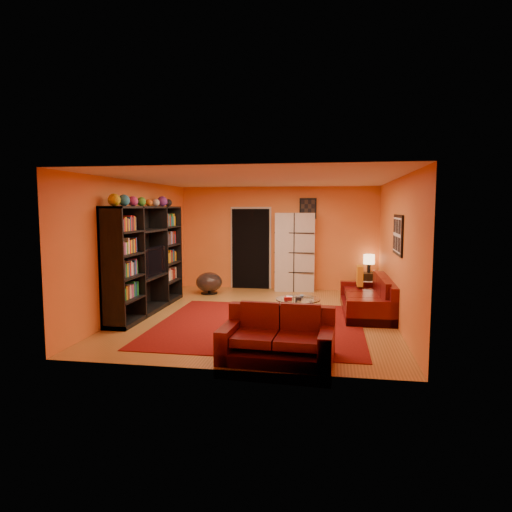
% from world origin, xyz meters
% --- Properties ---
extents(floor, '(6.00, 6.00, 0.00)m').
position_xyz_m(floor, '(0.00, 0.00, 0.00)').
color(floor, olive).
rests_on(floor, ground).
extents(ceiling, '(6.00, 6.00, 0.00)m').
position_xyz_m(ceiling, '(0.00, 0.00, 2.60)').
color(ceiling, white).
rests_on(ceiling, wall_back).
extents(wall_back, '(6.00, 0.00, 6.00)m').
position_xyz_m(wall_back, '(0.00, 3.00, 1.30)').
color(wall_back, orange).
rests_on(wall_back, floor).
extents(wall_front, '(6.00, 0.00, 6.00)m').
position_xyz_m(wall_front, '(0.00, -3.00, 1.30)').
color(wall_front, orange).
rests_on(wall_front, floor).
extents(wall_left, '(0.00, 6.00, 6.00)m').
position_xyz_m(wall_left, '(-2.50, 0.00, 1.30)').
color(wall_left, orange).
rests_on(wall_left, floor).
extents(wall_right, '(0.00, 6.00, 6.00)m').
position_xyz_m(wall_right, '(2.50, 0.00, 1.30)').
color(wall_right, orange).
rests_on(wall_right, floor).
extents(rug, '(3.60, 3.60, 0.01)m').
position_xyz_m(rug, '(0.10, -0.70, 0.01)').
color(rug, '#5A0C0A').
rests_on(rug, floor).
extents(doorway, '(0.95, 0.10, 2.04)m').
position_xyz_m(doorway, '(-0.70, 2.96, 1.02)').
color(doorway, black).
rests_on(doorway, floor).
extents(wall_art_right, '(0.03, 1.00, 0.70)m').
position_xyz_m(wall_art_right, '(2.48, -0.30, 1.60)').
color(wall_art_right, black).
rests_on(wall_art_right, wall_right).
extents(wall_art_back, '(0.42, 0.03, 0.52)m').
position_xyz_m(wall_art_back, '(0.75, 2.98, 2.05)').
color(wall_art_back, black).
rests_on(wall_art_back, wall_back).
extents(entertainment_unit, '(0.45, 3.00, 2.10)m').
position_xyz_m(entertainment_unit, '(-2.27, 0.00, 1.05)').
color(entertainment_unit, black).
rests_on(entertainment_unit, floor).
extents(tv, '(1.02, 0.13, 0.58)m').
position_xyz_m(tv, '(-2.23, 0.04, 1.01)').
color(tv, black).
rests_on(tv, entertainment_unit).
extents(sofa, '(0.99, 2.29, 0.85)m').
position_xyz_m(sofa, '(2.14, 0.55, 0.28)').
color(sofa, '#4A090B').
rests_on(sofa, rug).
extents(loveseat, '(1.57, 1.00, 0.85)m').
position_xyz_m(loveseat, '(0.63, -2.42, 0.28)').
color(loveseat, '#4A090B').
rests_on(loveseat, rug).
extents(throw_pillow, '(0.12, 0.42, 0.42)m').
position_xyz_m(throw_pillow, '(1.95, 1.32, 0.63)').
color(throw_pillow, orange).
rests_on(throw_pillow, sofa).
extents(coffee_table, '(0.82, 0.82, 0.41)m').
position_xyz_m(coffee_table, '(0.75, -0.31, 0.37)').
color(coffee_table, silver).
rests_on(coffee_table, floor).
extents(storage_cabinet, '(1.00, 0.50, 1.94)m').
position_xyz_m(storage_cabinet, '(0.44, 2.80, 0.97)').
color(storage_cabinet, beige).
rests_on(storage_cabinet, floor).
extents(bowl_chair, '(0.63, 0.63, 0.52)m').
position_xyz_m(bowl_chair, '(-1.55, 2.01, 0.28)').
color(bowl_chair, black).
rests_on(bowl_chair, floor).
extents(side_table, '(0.43, 0.43, 0.50)m').
position_xyz_m(side_table, '(2.25, 2.75, 0.25)').
color(side_table, black).
rests_on(side_table, floor).
extents(table_lamp, '(0.27, 0.27, 0.45)m').
position_xyz_m(table_lamp, '(2.25, 2.75, 0.81)').
color(table_lamp, black).
rests_on(table_lamp, side_table).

